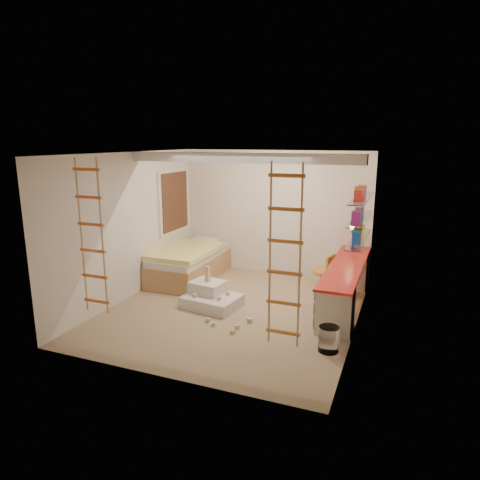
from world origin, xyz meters
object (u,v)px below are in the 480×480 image
at_px(bed, 190,263).
at_px(play_platform, 211,297).
at_px(desk, 345,284).
at_px(swivel_chair, 324,281).

distance_m(bed, play_platform, 1.60).
bearing_deg(play_platform, bed, 131.19).
height_order(bed, play_platform, bed).
distance_m(desk, swivel_chair, 0.54).
height_order(desk, bed, desk).
xyz_separation_m(desk, swivel_chair, (-0.42, 0.33, -0.11)).
bearing_deg(bed, desk, -6.49).
bearing_deg(desk, swivel_chair, 141.26).
relative_size(desk, swivel_chair, 3.49).
bearing_deg(swivel_chair, bed, 179.39).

